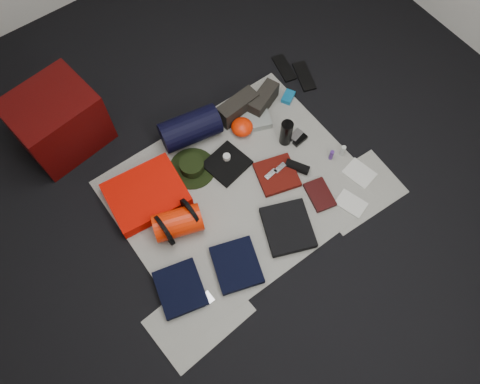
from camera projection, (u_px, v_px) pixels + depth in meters
floor at (238, 190)px, 3.21m from camera, size 4.50×4.50×0.02m
newspaper_mat at (238, 189)px, 3.20m from camera, size 1.60×1.30×0.01m
newspaper_sheet_front_left at (199, 316)px, 2.84m from camera, size 0.61×0.44×0.00m
newspaper_sheet_front_right at (358, 191)px, 3.20m from camera, size 0.60×0.43×0.00m
red_cabinet at (58, 121)px, 3.17m from camera, size 0.60×0.52×0.45m
sleeping_pad at (146, 195)px, 3.13m from camera, size 0.54×0.46×0.09m
stuff_sack at (178, 223)px, 2.99m from camera, size 0.35×0.27×0.18m
sack_strap_left at (164, 231)px, 2.95m from camera, size 0.02×0.22×0.22m
sack_strap_right at (191, 213)px, 3.00m from camera, size 0.03×0.22×0.22m
navy_duffel at (190, 128)px, 3.28m from camera, size 0.45×0.29×0.22m
boonie_brim at (192, 168)px, 3.26m from camera, size 0.38×0.38×0.01m
boonie_crown at (192, 166)px, 3.22m from camera, size 0.17×0.17×0.07m
hiking_boot_left at (238, 108)px, 3.39m from camera, size 0.32×0.14×0.16m
hiking_boot_right at (263, 100)px, 3.43m from camera, size 0.30×0.20×0.14m
flip_flop_left at (284, 68)px, 3.64m from camera, size 0.16×0.28×0.01m
flip_flop_right at (304, 76)px, 3.61m from camera, size 0.19×0.30×0.02m
trousers_navy_a at (180, 289)px, 2.88m from camera, size 0.34×0.37×0.05m
trousers_navy_b at (236, 265)px, 2.94m from camera, size 0.36×0.39×0.05m
trousers_charcoal at (288, 228)px, 3.05m from camera, size 0.41×0.43×0.05m
black_tshirt at (227, 164)px, 3.27m from camera, size 0.31×0.30×0.03m
red_shirt at (277, 175)px, 3.22m from camera, size 0.33×0.33×0.04m
orange_stuff_sack at (242, 127)px, 3.35m from camera, size 0.20×0.20×0.10m
first_aid_pouch at (256, 120)px, 3.41m from camera, size 0.26×0.23×0.05m
water_bottle at (286, 133)px, 3.26m from camera, size 0.09×0.09×0.22m
speaker at (297, 167)px, 3.23m from camera, size 0.14×0.18×0.06m
compact_camera at (296, 136)px, 3.36m from camera, size 0.11×0.08×0.04m
cyan_case at (288, 97)px, 3.50m from camera, size 0.14×0.12×0.04m
toiletry_purple at (331, 155)px, 3.26m from camera, size 0.03×0.03×0.09m
toiletry_clear at (343, 151)px, 3.27m from camera, size 0.04×0.04×0.10m
paperback_book at (320, 195)px, 3.16m from camera, size 0.20×0.25×0.03m
map_booklet at (351, 203)px, 3.15m from camera, size 0.18×0.22×0.01m
map_printout at (360, 173)px, 3.25m from camera, size 0.19×0.22×0.01m
sunglasses at (300, 140)px, 3.35m from camera, size 0.12×0.06×0.03m
key_cluster at (206, 299)px, 2.87m from camera, size 0.08×0.08×0.01m
tape_roll at (227, 157)px, 3.25m from camera, size 0.05×0.05×0.04m
energy_bar_a at (271, 174)px, 3.20m from camera, size 0.10×0.05×0.01m
energy_bar_b at (280, 168)px, 3.22m from camera, size 0.10×0.05×0.01m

